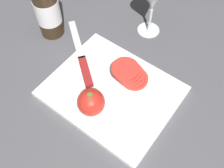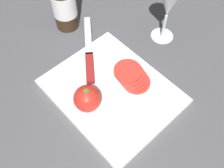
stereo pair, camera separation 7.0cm
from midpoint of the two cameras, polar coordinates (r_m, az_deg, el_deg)
ground_plane at (r=0.72m, az=2.47°, el=-4.56°), size 3.00×3.00×0.00m
cutting_board at (r=0.74m, az=2.73°, el=-1.84°), size 0.35×0.28×0.02m
wine_glass at (r=0.81m, az=14.86°, el=16.28°), size 0.07×0.07×0.19m
whole_tomato at (r=0.67m, az=-2.44°, el=-3.41°), size 0.07×0.07×0.07m
knife at (r=0.78m, az=-2.37°, el=4.80°), size 0.23×0.18×0.01m
tomato_slice_stack_near at (r=0.73m, az=7.20°, el=1.39°), size 0.10×0.09×0.05m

